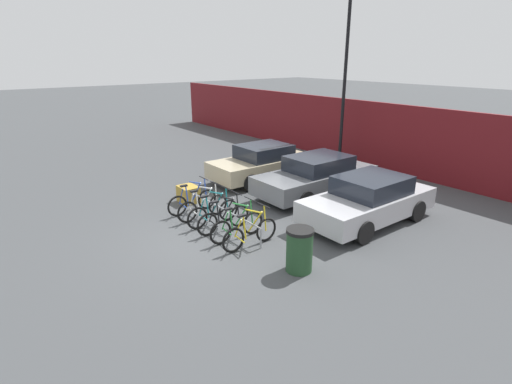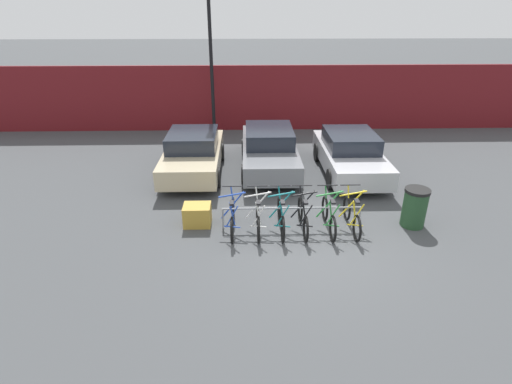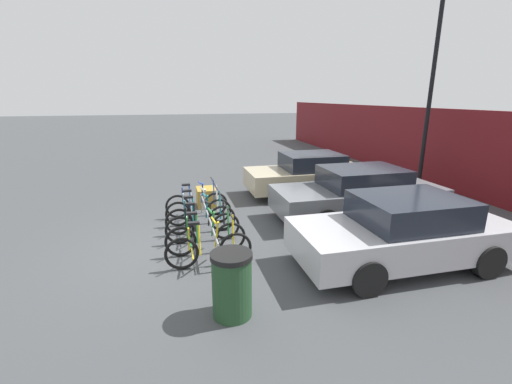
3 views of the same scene
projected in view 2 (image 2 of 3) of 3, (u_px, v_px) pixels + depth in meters
ground_plane at (310, 241)px, 9.71m from camera, size 120.00×120.00×0.00m
hoarding_wall at (280, 98)px, 17.68m from camera, size 36.00×0.16×2.83m
bike_rack at (292, 210)px, 10.11m from camera, size 3.55×0.04×0.57m
bicycle_blue at (233, 218)px, 9.98m from camera, size 0.68×1.71×1.05m
bicycle_white at (258, 217)px, 10.00m from camera, size 0.68×1.71×1.05m
bicycle_teal at (281, 217)px, 10.01m from camera, size 0.68×1.71×1.05m
bicycle_black at (303, 217)px, 10.02m from camera, size 0.68×1.71×1.05m
bicycle_green at (329, 216)px, 10.04m from camera, size 0.68×1.71×1.05m
bicycle_yellow at (352, 216)px, 10.05m from camera, size 0.68×1.71×1.05m
car_beige at (193, 153)px, 13.33m from camera, size 1.91×4.16×1.40m
car_grey at (269, 149)px, 13.74m from camera, size 1.91×4.56×1.40m
car_silver at (350, 154)px, 13.29m from camera, size 1.91×4.26×1.40m
lamp_post at (210, 33)px, 15.52m from camera, size 0.24×0.44×7.65m
trash_bin at (415, 207)px, 10.18m from camera, size 0.63×0.63×1.03m
cargo_crate at (197, 215)px, 10.32m from camera, size 0.70×0.56×0.55m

